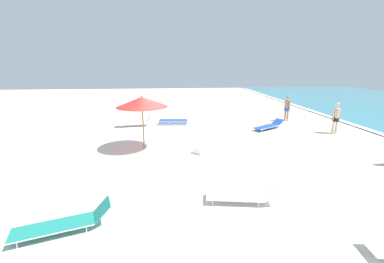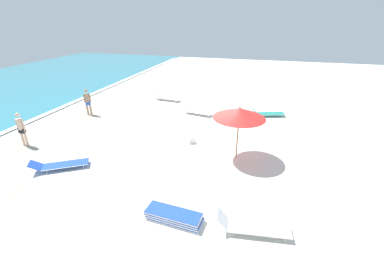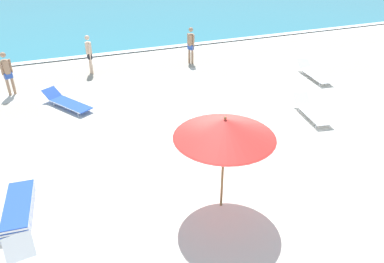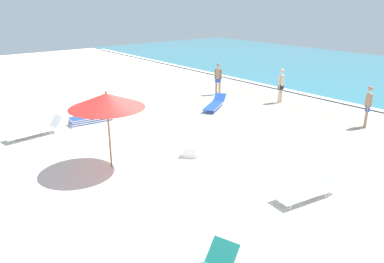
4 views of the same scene
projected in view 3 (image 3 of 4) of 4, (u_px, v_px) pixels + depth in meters
The scene contains 11 objects.
ground_plane at pixel (220, 173), 10.62m from camera, with size 60.00×60.00×0.16m.
ocean_water at pixel (101, 16), 27.40m from camera, with size 60.00×18.58×0.07m.
beach_umbrella at pixel (225, 129), 8.24m from camera, with size 2.32×2.32×2.49m.
lounger_stack at pixel (19, 209), 8.95m from camera, with size 0.77×1.94×0.32m.
sun_lounger_under_umbrella at pixel (314, 73), 16.74m from camera, with size 0.87×2.35×0.52m.
sun_lounger_near_water_left at pixel (311, 111), 13.44m from camera, with size 0.93×2.14×0.52m.
sun_lounger_mid_beach_solo at pixel (67, 102), 14.11m from camera, with size 1.74×2.28×0.48m.
beachgoer_wading_adult at pixel (191, 43), 18.01m from camera, with size 0.29×0.41×1.76m.
beachgoer_shoreline_child at pixel (89, 52), 16.81m from camera, with size 0.27×0.45×1.76m.
beachgoer_strolling_adult at pixel (7, 71), 14.72m from camera, with size 0.42×0.29×1.76m.
cooler_box at pixel (215, 143), 11.55m from camera, with size 0.61×0.60×0.37m.
Camera 3 is at (-3.85, -7.77, 6.21)m, focal length 35.00 mm.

